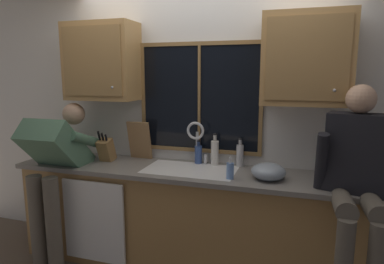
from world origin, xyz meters
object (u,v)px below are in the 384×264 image
mixing_bowl (268,172)px  bottle_amber_small (215,152)px  person_standing (56,166)px  knife_block (106,150)px  cutting_board (140,140)px  bottle_tall_clear (240,155)px  soap_dispenser (230,170)px  person_sitting_on_counter (358,170)px  bottle_green_glass (198,154)px

mixing_bowl → bottle_amber_small: bearing=151.2°
person_standing → knife_block: 0.46m
cutting_board → bottle_tall_clear: cutting_board is taller
soap_dispenser → bottle_amber_small: 0.43m
person_standing → soap_dispenser: (1.57, 0.12, 0.06)m
person_sitting_on_counter → cutting_board: bearing=165.6°
knife_block → bottle_green_glass: knife_block is taller
soap_dispenser → knife_block: bearing=171.4°
person_standing → bottle_green_glass: 1.30m
cutting_board → bottle_amber_small: size_ratio=1.29×
person_sitting_on_counter → soap_dispenser: bearing=172.7°
knife_block → bottle_tall_clear: knife_block is taller
person_standing → person_sitting_on_counter: (2.47, 0.00, 0.17)m
bottle_tall_clear → bottle_amber_small: bearing=-174.2°
person_sitting_on_counter → cutting_board: (-1.87, 0.48, 0.00)m
mixing_bowl → soap_dispenser: size_ratio=1.49×
person_sitting_on_counter → knife_block: size_ratio=3.92×
bottle_green_glass → bottle_tall_clear: bearing=2.0°
cutting_board → bottle_amber_small: bearing=-0.1°
person_sitting_on_counter → cutting_board: 1.93m
bottle_amber_small → cutting_board: bearing=179.9°
cutting_board → bottle_tall_clear: (0.99, 0.02, -0.08)m
person_standing → person_sitting_on_counter: person_sitting_on_counter is taller
cutting_board → mixing_bowl: size_ratio=1.39×
cutting_board → bottle_tall_clear: size_ratio=1.46×
knife_block → bottle_green_glass: bearing=12.1°
bottle_tall_clear → cutting_board: bearing=-178.8°
person_standing → person_sitting_on_counter: 2.48m
person_standing → knife_block: person_standing is taller
bottle_green_glass → bottle_amber_small: 0.16m
bottle_tall_clear → mixing_bowl: bearing=-47.2°
person_sitting_on_counter → bottle_green_glass: person_sitting_on_counter is taller
cutting_board → bottle_green_glass: (0.60, 0.01, -0.09)m
bottle_green_glass → bottle_amber_small: bottle_amber_small is taller
person_sitting_on_counter → mixing_bowl: size_ratio=4.63×
person_standing → soap_dispenser: 1.58m
person_sitting_on_counter → soap_dispenser: 0.91m
person_sitting_on_counter → person_standing: bearing=-179.9°
person_standing → bottle_green_glass: person_standing is taller
bottle_green_glass → person_sitting_on_counter: bearing=-21.0°
knife_block → mixing_bowl: (1.53, -0.10, -0.05)m
knife_block → soap_dispenser: knife_block is taller
soap_dispenser → bottle_tall_clear: 0.39m
person_standing → bottle_green_glass: bearing=22.4°
knife_block → bottle_amber_small: (1.02, 0.18, 0.01)m
person_standing → bottle_green_glass: size_ratio=6.62×
bottle_green_glass → bottle_tall_clear: (0.39, 0.01, 0.02)m
knife_block → bottle_tall_clear: size_ratio=1.24×
cutting_board → bottle_amber_small: cutting_board is taller
person_sitting_on_counter → bottle_tall_clear: 1.02m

